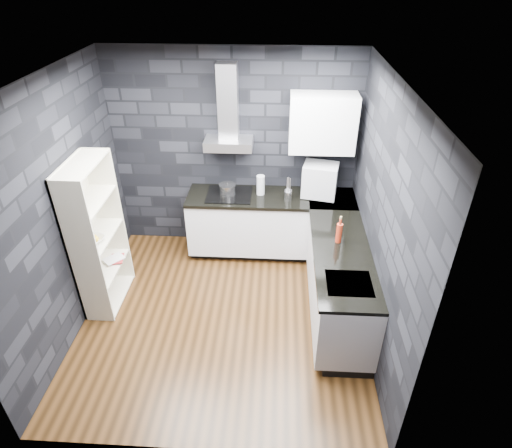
# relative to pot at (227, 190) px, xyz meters

# --- Properties ---
(ground) EXTENTS (3.20, 3.20, 0.00)m
(ground) POSITION_rel_pot_xyz_m (0.07, -1.30, -0.97)
(ground) COLOR #432811
(ceiling) EXTENTS (3.20, 3.20, 0.00)m
(ceiling) POSITION_rel_pot_xyz_m (0.07, -1.30, 1.73)
(ceiling) COLOR white
(wall_back) EXTENTS (3.20, 0.05, 2.70)m
(wall_back) POSITION_rel_pot_xyz_m (0.07, 0.32, 0.38)
(wall_back) COLOR black
(wall_back) RESTS_ON ground
(wall_front) EXTENTS (3.20, 0.05, 2.70)m
(wall_front) POSITION_rel_pot_xyz_m (0.07, -2.93, 0.38)
(wall_front) COLOR black
(wall_front) RESTS_ON ground
(wall_left) EXTENTS (0.05, 3.20, 2.70)m
(wall_left) POSITION_rel_pot_xyz_m (-1.55, -1.30, 0.38)
(wall_left) COLOR black
(wall_left) RESTS_ON ground
(wall_right) EXTENTS (0.05, 3.20, 2.70)m
(wall_right) POSITION_rel_pot_xyz_m (1.70, -1.30, 0.38)
(wall_right) COLOR black
(wall_right) RESTS_ON ground
(toekick_back) EXTENTS (2.18, 0.50, 0.10)m
(toekick_back) POSITION_rel_pot_xyz_m (0.57, 0.04, -0.92)
(toekick_back) COLOR black
(toekick_back) RESTS_ON ground
(toekick_right) EXTENTS (0.50, 1.78, 0.10)m
(toekick_right) POSITION_rel_pot_xyz_m (1.41, -1.20, -0.92)
(toekick_right) COLOR black
(toekick_right) RESTS_ON ground
(counter_back_cab) EXTENTS (2.20, 0.60, 0.76)m
(counter_back_cab) POSITION_rel_pot_xyz_m (0.57, -0.00, -0.49)
(counter_back_cab) COLOR silver
(counter_back_cab) RESTS_ON ground
(counter_right_cab) EXTENTS (0.60, 1.80, 0.76)m
(counter_right_cab) POSITION_rel_pot_xyz_m (1.37, -1.20, -0.49)
(counter_right_cab) COLOR silver
(counter_right_cab) RESTS_ON ground
(counter_back_top) EXTENTS (2.20, 0.62, 0.04)m
(counter_back_top) POSITION_rel_pot_xyz_m (0.57, -0.01, -0.09)
(counter_back_top) COLOR black
(counter_back_top) RESTS_ON counter_back_cab
(counter_right_top) EXTENTS (0.62, 1.80, 0.04)m
(counter_right_top) POSITION_rel_pot_xyz_m (1.36, -1.20, -0.09)
(counter_right_top) COLOR black
(counter_right_top) RESTS_ON counter_right_cab
(counter_corner_top) EXTENTS (0.62, 0.62, 0.04)m
(counter_corner_top) POSITION_rel_pot_xyz_m (1.37, -0.00, -0.09)
(counter_corner_top) COLOR black
(counter_corner_top) RESTS_ON counter_right_cab
(hood_body) EXTENTS (0.60, 0.34, 0.12)m
(hood_body) POSITION_rel_pot_xyz_m (0.02, 0.13, 0.59)
(hood_body) COLOR silver
(hood_body) RESTS_ON wall_back
(hood_chimney) EXTENTS (0.24, 0.20, 0.90)m
(hood_chimney) POSITION_rel_pot_xyz_m (0.02, 0.20, 1.10)
(hood_chimney) COLOR silver
(hood_chimney) RESTS_ON hood_body
(upper_cabinet) EXTENTS (0.80, 0.35, 0.70)m
(upper_cabinet) POSITION_rel_pot_xyz_m (1.17, 0.12, 0.88)
(upper_cabinet) COLOR silver
(upper_cabinet) RESTS_ON wall_back
(cooktop) EXTENTS (0.58, 0.50, 0.01)m
(cooktop) POSITION_rel_pot_xyz_m (0.02, -0.00, -0.07)
(cooktop) COLOR black
(cooktop) RESTS_ON counter_back_top
(sink_rim) EXTENTS (0.44, 0.40, 0.01)m
(sink_rim) POSITION_rel_pot_xyz_m (1.37, -1.70, -0.08)
(sink_rim) COLOR silver
(sink_rim) RESTS_ON counter_right_top
(pot) EXTENTS (0.27, 0.27, 0.12)m
(pot) POSITION_rel_pot_xyz_m (0.00, 0.00, 0.00)
(pot) COLOR #BBBBBF
(pot) RESTS_ON cooktop
(glass_vase) EXTENTS (0.12, 0.12, 0.26)m
(glass_vase) POSITION_rel_pot_xyz_m (0.43, 0.04, 0.06)
(glass_vase) COLOR silver
(glass_vase) RESTS_ON counter_back_top
(storage_jar) EXTENTS (0.12, 0.12, 0.11)m
(storage_jar) POSITION_rel_pot_xyz_m (0.79, -0.06, -0.02)
(storage_jar) COLOR tan
(storage_jar) RESTS_ON counter_back_top
(utensil_crock) EXTENTS (0.11, 0.11, 0.12)m
(utensil_crock) POSITION_rel_pot_xyz_m (0.79, -0.10, -0.01)
(utensil_crock) COLOR #BBBBBF
(utensil_crock) RESTS_ON counter_back_top
(appliance_garage) EXTENTS (0.48, 0.41, 0.43)m
(appliance_garage) POSITION_rel_pot_xyz_m (1.19, 0.05, 0.15)
(appliance_garage) COLOR #B3B5BA
(appliance_garage) RESTS_ON counter_back_top
(red_bottle) EXTENTS (0.07, 0.07, 0.23)m
(red_bottle) POSITION_rel_pot_xyz_m (1.34, -1.01, 0.04)
(red_bottle) COLOR #9F2A14
(red_bottle) RESTS_ON counter_right_top
(bookshelf) EXTENTS (0.40, 0.82, 1.80)m
(bookshelf) POSITION_rel_pot_xyz_m (-1.35, -1.06, -0.07)
(bookshelf) COLOR beige
(bookshelf) RESTS_ON ground
(fruit_bowl) EXTENTS (0.31, 0.31, 0.06)m
(fruit_bowl) POSITION_rel_pot_xyz_m (-1.35, -1.18, -0.04)
(fruit_bowl) COLOR silver
(fruit_bowl) RESTS_ON bookshelf
(book_red) EXTENTS (0.16, 0.05, 0.21)m
(book_red) POSITION_rel_pot_xyz_m (-1.33, -0.93, -0.40)
(book_red) COLOR maroon
(book_red) RESTS_ON bookshelf
(book_second) EXTENTS (0.13, 0.13, 0.23)m
(book_second) POSITION_rel_pot_xyz_m (-1.34, -0.87, -0.38)
(book_second) COLOR #B2B2B2
(book_second) RESTS_ON bookshelf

